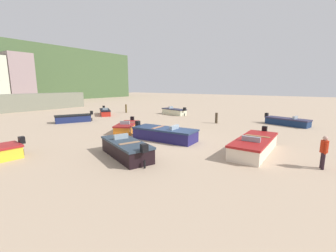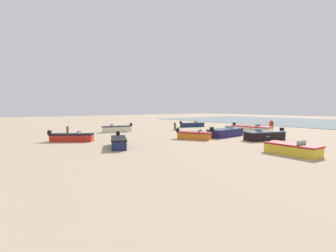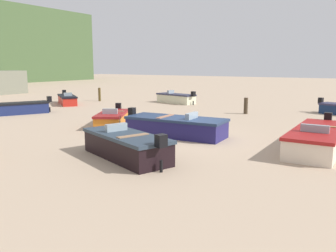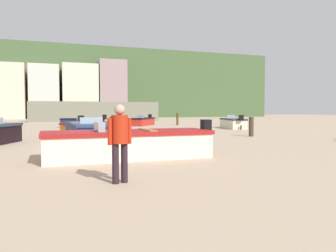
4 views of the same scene
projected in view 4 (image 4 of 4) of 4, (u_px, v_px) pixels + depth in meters
ground_plane at (92, 143)px, 14.92m from camera, size 160.00×160.00×0.00m
headland_hill at (62, 86)px, 76.89m from camera, size 90.00×32.00×14.19m
harbor_pier at (96, 112)px, 44.38m from camera, size 17.09×2.40×2.64m
townhouse_left at (11, 92)px, 56.35m from camera, size 4.78×6.29×9.39m
townhouse_centre at (44, 92)px, 58.36m from camera, size 4.98×6.80×9.40m
townhouse_centre_right at (80, 92)px, 59.64m from camera, size 6.18×5.33×9.77m
townhouse_right at (111, 90)px, 61.70m from camera, size 4.99×5.73×10.73m
boat_cream_1 at (128, 144)px, 10.17m from camera, size 5.42×1.84×1.18m
boat_navy_3 at (83, 123)px, 28.18m from camera, size 3.87×2.63×1.12m
boat_cream_4 at (233, 123)px, 26.79m from camera, size 2.03×4.10×1.14m
boat_red_6 at (143, 121)px, 31.98m from camera, size 3.25×3.93×1.08m
boat_orange_7 at (90, 128)px, 20.12m from camera, size 3.65×2.91×1.07m
boat_navy_8 at (88, 132)px, 15.80m from camera, size 2.09×5.07×1.21m
mooring_post_near_water at (251, 127)px, 18.62m from camera, size 0.27×0.27×1.11m
mooring_post_mid_beach at (177, 119)px, 32.57m from camera, size 0.22×0.22×1.23m
beach_walker_foreground at (120, 137)px, 6.66m from camera, size 0.53×0.42×1.62m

